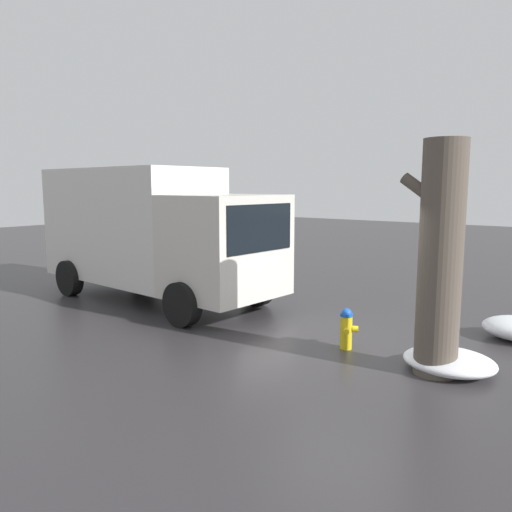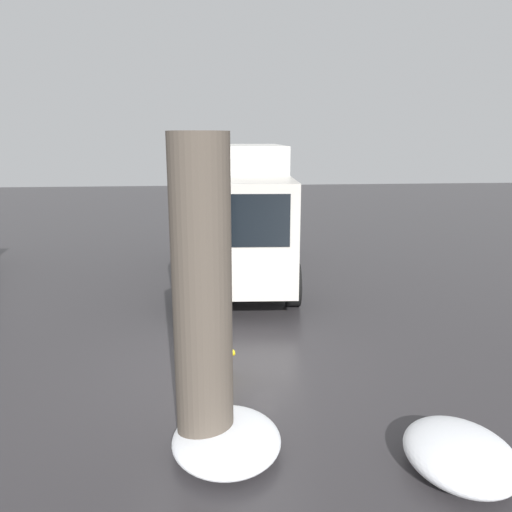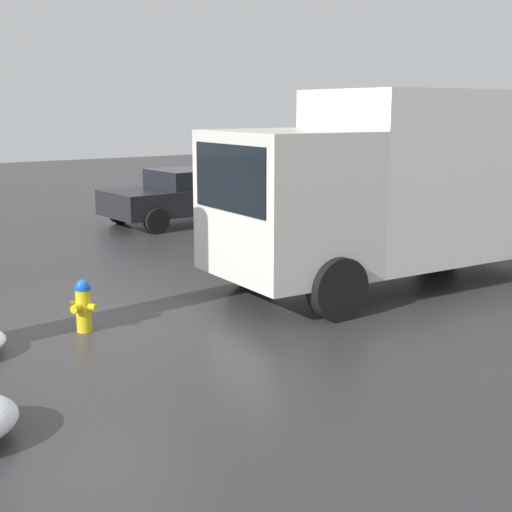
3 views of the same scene
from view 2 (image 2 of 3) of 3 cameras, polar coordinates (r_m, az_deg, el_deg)
ground_plane at (r=7.41m, az=-3.92°, el=-13.81°), size 60.00×60.00×0.00m
fire_hydrant at (r=7.25m, az=-3.94°, el=-11.25°), size 0.34×0.40×0.71m
tree_trunk at (r=5.27m, az=-6.16°, el=-4.84°), size 0.95×0.63×3.44m
delivery_truck at (r=12.27m, az=-2.18°, el=5.59°), size 6.73×2.89×3.20m
snow_pile_by_hydrant at (r=5.84m, az=-3.41°, el=-20.20°), size 1.36×1.20×0.30m
snow_pile_curbside at (r=5.92m, az=22.29°, el=-20.20°), size 1.30×1.11×0.41m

